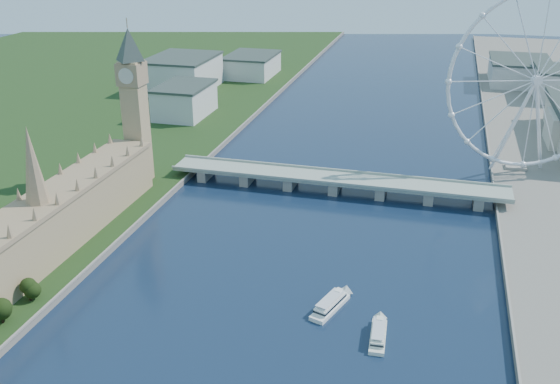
% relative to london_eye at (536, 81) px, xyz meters
% --- Properties ---
extents(parliament_range, '(24.00, 200.00, 70.00)m').
position_rel_london_eye_xyz_m(parliament_range, '(-247.98, -185.08, -49.04)').
color(parliament_range, tan).
rests_on(parliament_range, ground).
extents(big_ben, '(20.02, 20.02, 110.00)m').
position_rel_london_eye_xyz_m(big_ben, '(-247.98, -77.08, -0.95)').
color(big_ben, tan).
rests_on(big_ben, ground).
extents(westminster_bridge, '(220.00, 22.00, 9.50)m').
position_rel_london_eye_xyz_m(westminster_bridge, '(-119.98, -55.08, -60.89)').
color(westminster_bridge, gray).
rests_on(westminster_bridge, ground).
extents(london_eye, '(113.60, 39.12, 124.30)m').
position_rel_london_eye_xyz_m(london_eye, '(0.00, 0.00, 0.00)').
color(london_eye, silver).
rests_on(london_eye, ground).
extents(city_skyline, '(505.00, 280.00, 32.00)m').
position_rel_london_eye_xyz_m(city_skyline, '(-80.75, 205.00, -50.56)').
color(city_skyline, beige).
rests_on(city_skyline, ground).
extents(tour_boat_near, '(16.24, 29.84, 6.40)m').
position_rel_london_eye_xyz_m(tour_boat_near, '(-97.91, -191.59, -67.52)').
color(tour_boat_near, white).
rests_on(tour_boat_near, ground).
extents(tour_boat_far, '(8.16, 27.06, 5.88)m').
position_rel_london_eye_xyz_m(tour_boat_far, '(-74.29, -208.13, -67.52)').
color(tour_boat_far, silver).
rests_on(tour_boat_far, ground).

